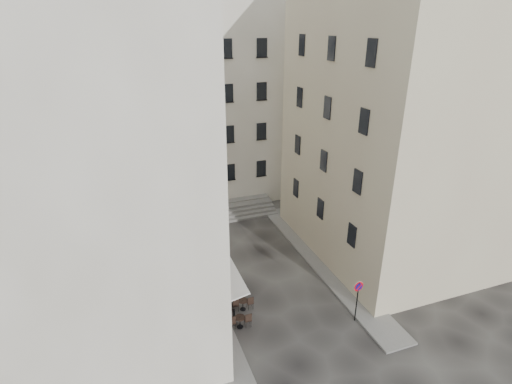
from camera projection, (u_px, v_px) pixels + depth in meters
name	position (u px, v px, depth m)	size (l,w,h in m)	color
ground	(279.00, 300.00, 24.84)	(90.00, 90.00, 0.00)	black
sidewalk_left	(195.00, 278.00, 26.87)	(2.00, 22.00, 0.12)	slate
sidewalk_right	(321.00, 261.00, 28.82)	(2.00, 18.00, 0.12)	slate
building_left	(69.00, 143.00, 20.12)	(12.20, 16.20, 20.60)	beige
building_right	(403.00, 126.00, 27.50)	(12.20, 14.20, 18.60)	#C2AF90
building_back	(193.00, 99.00, 37.32)	(18.20, 10.20, 18.60)	beige
cafe_storefront	(207.00, 280.00, 23.62)	(1.74, 7.30, 3.50)	#41090E
stone_steps	(225.00, 211.00, 35.57)	(9.00, 3.15, 0.80)	#5F5D5A
bollard_near	(234.00, 315.00, 22.76)	(0.12, 0.12, 0.98)	black
bollard_mid	(218.00, 281.00, 25.78)	(0.12, 0.12, 0.98)	black
bollard_far	(206.00, 254.00, 28.81)	(0.12, 0.12, 0.98)	black
no_parking_sign	(358.00, 294.00, 22.39)	(0.61, 0.11, 2.67)	black
bistro_table_a	(240.00, 321.00, 22.43)	(1.29, 0.60, 0.91)	black
bistro_table_b	(243.00, 304.00, 23.81)	(1.25, 0.59, 0.88)	black
bistro_table_c	(223.00, 298.00, 24.20)	(1.42, 0.67, 1.00)	black
bistro_table_d	(212.00, 271.00, 26.84)	(1.32, 0.62, 0.93)	black
bistro_table_e	(204.00, 263.00, 27.89)	(1.16, 0.54, 0.82)	black
pedestrian	(233.00, 290.00, 24.20)	(0.69, 0.45, 1.89)	black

